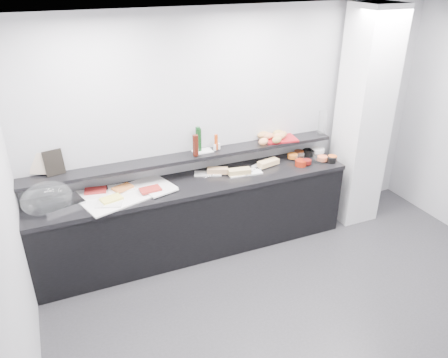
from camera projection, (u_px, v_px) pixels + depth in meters
name	position (u px, v px, depth m)	size (l,w,h in m)	color
ground	(329.00, 329.00, 4.10)	(5.00, 5.00, 0.00)	#2D2D30
back_wall	(241.00, 127.00, 5.14)	(5.00, 0.02, 2.70)	#ADAFB4
ceiling	(372.00, 27.00, 2.89)	(5.00, 5.00, 0.00)	white
column	(363.00, 119.00, 5.38)	(0.50, 0.50, 2.70)	white
buffet_cabinet	(196.00, 218.00, 5.06)	(3.60, 0.60, 0.85)	black
counter_top	(195.00, 184.00, 4.86)	(3.62, 0.62, 0.05)	black
wall_shelf	(189.00, 157.00, 4.89)	(3.60, 0.25, 0.04)	black
cloche_base	(62.00, 204.00, 4.36)	(0.40, 0.27, 0.04)	silver
cloche_dome	(47.00, 199.00, 4.25)	(0.49, 0.33, 0.34)	white
linen_runner	(128.00, 194.00, 4.57)	(0.96, 0.45, 0.01)	white
platter_meat_a	(91.00, 194.00, 4.54)	(0.33, 0.22, 0.01)	white
food_meat_a	(95.00, 190.00, 4.58)	(0.22, 0.14, 0.02)	maroon
platter_salmon	(121.00, 188.00, 4.67)	(0.28, 0.18, 0.01)	white
food_salmon	(123.00, 188.00, 4.63)	(0.20, 0.13, 0.02)	#C76728
platter_cheese	(109.00, 203.00, 4.37)	(0.26, 0.17, 0.01)	white
food_cheese	(111.00, 199.00, 4.41)	(0.21, 0.13, 0.02)	#F9EF61
platter_meat_b	(162.00, 190.00, 4.62)	(0.30, 0.20, 0.01)	white
food_meat_b	(150.00, 189.00, 4.60)	(0.22, 0.14, 0.02)	maroon
sandwich_plate_left	(208.00, 174.00, 5.02)	(0.31, 0.13, 0.01)	white
sandwich_food_left	(218.00, 171.00, 5.00)	(0.23, 0.09, 0.06)	tan
tongs_left	(209.00, 176.00, 4.93)	(0.01, 0.01, 0.16)	silver
sandwich_plate_mid	(245.00, 173.00, 5.04)	(0.39, 0.17, 0.01)	white
sandwich_food_mid	(239.00, 171.00, 4.98)	(0.26, 0.10, 0.06)	tan
tongs_mid	(249.00, 174.00, 4.99)	(0.01, 0.01, 0.16)	#AEB1B5
sandwich_plate_right	(264.00, 164.00, 5.25)	(0.32, 0.14, 0.01)	white
sandwich_food_right	(268.00, 163.00, 5.20)	(0.27, 0.10, 0.06)	#E9BC7A
tongs_right	(259.00, 168.00, 5.12)	(0.01, 0.01, 0.16)	#ABAFB2
bowl_glass_fruit	(298.00, 156.00, 5.40)	(0.17, 0.17, 0.07)	white
fill_glass_fruit	(293.00, 156.00, 5.38)	(0.13, 0.13, 0.05)	orange
bowl_black_jam	(308.00, 153.00, 5.49)	(0.15, 0.15, 0.07)	black
fill_black_jam	(299.00, 153.00, 5.46)	(0.12, 0.12, 0.05)	#58210C
bowl_glass_cream	(309.00, 153.00, 5.50)	(0.15, 0.15, 0.07)	silver
fill_glass_cream	(318.00, 150.00, 5.54)	(0.17, 0.17, 0.05)	white
bowl_red_jam	(301.00, 163.00, 5.22)	(0.14, 0.14, 0.07)	maroon
fill_red_jam	(307.00, 162.00, 5.22)	(0.10, 0.10, 0.05)	#5C0F0D
bowl_glass_salmon	(319.00, 159.00, 5.32)	(0.15, 0.15, 0.07)	silver
fill_glass_salmon	(322.00, 158.00, 5.31)	(0.12, 0.12, 0.05)	#E96639
bowl_black_fruit	(331.00, 159.00, 5.31)	(0.13, 0.13, 0.07)	black
fill_black_fruit	(332.00, 158.00, 5.33)	(0.11, 0.11, 0.05)	#D75A1D
framed_print	(54.00, 163.00, 4.39)	(0.19, 0.02, 0.26)	black
print_art	(39.00, 164.00, 4.36)	(0.20, 0.00, 0.22)	#C9AB91
condiment_tray	(203.00, 151.00, 4.97)	(0.22, 0.14, 0.01)	white
bottle_green_a	(199.00, 140.00, 4.92)	(0.06, 0.06, 0.26)	black
bottle_brown	(196.00, 145.00, 4.79)	(0.06, 0.06, 0.24)	#3B120A
bottle_green_b	(198.00, 139.00, 4.92)	(0.05, 0.05, 0.28)	#103C19
bottle_hot	(216.00, 142.00, 4.96)	(0.04, 0.04, 0.18)	#B5390C
shaker_salt	(219.00, 146.00, 5.00)	(0.03, 0.03, 0.07)	white
shaker_pepper	(215.00, 148.00, 4.96)	(0.03, 0.03, 0.07)	silver
bread_tray	(280.00, 139.00, 5.31)	(0.39, 0.28, 0.02)	maroon
bread_roll_nw	(263.00, 135.00, 5.29)	(0.16, 0.10, 0.08)	#B88046
bread_roll_n	(268.00, 136.00, 5.25)	(0.13, 0.09, 0.08)	#C87A4C
bread_roll_ne	(278.00, 133.00, 5.34)	(0.15, 0.10, 0.08)	#AA8641
bread_roll_sw	(263.00, 142.00, 5.09)	(0.14, 0.09, 0.08)	#CF834F
bread_roll_s	(277.00, 140.00, 5.14)	(0.12, 0.08, 0.08)	#AC8641
bread_roll_se	(280.00, 136.00, 5.25)	(0.15, 0.09, 0.08)	#B77D46
bread_roll_midw	(278.00, 136.00, 5.24)	(0.14, 0.09, 0.08)	tan
bread_roll_mide	(282.00, 135.00, 5.30)	(0.12, 0.08, 0.08)	#B57E45
carafe	(322.00, 123.00, 5.41)	(0.10, 0.10, 0.30)	silver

